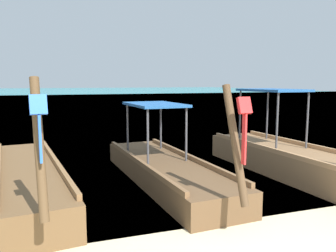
% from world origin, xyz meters
% --- Properties ---
extents(sea_water, '(120.00, 120.00, 0.00)m').
position_xyz_m(sea_water, '(0.00, 62.44, 0.00)').
color(sea_water, teal).
rests_on(sea_water, ground).
extents(longtail_boat_blue_ribbon, '(1.77, 5.86, 2.36)m').
position_xyz_m(longtail_boat_blue_ribbon, '(-2.80, 4.99, 0.31)').
color(longtail_boat_blue_ribbon, brown).
rests_on(longtail_boat_blue_ribbon, ground).
extents(longtail_boat_red_ribbon, '(1.65, 5.79, 2.25)m').
position_xyz_m(longtail_boat_red_ribbon, '(0.09, 4.90, 0.31)').
color(longtail_boat_red_ribbon, brown).
rests_on(longtail_boat_red_ribbon, ground).
extents(longtail_boat_orange_ribbon, '(1.62, 5.61, 2.94)m').
position_xyz_m(longtail_boat_orange_ribbon, '(3.22, 4.62, 0.38)').
color(longtail_boat_orange_ribbon, olive).
rests_on(longtail_boat_orange_ribbon, ground).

